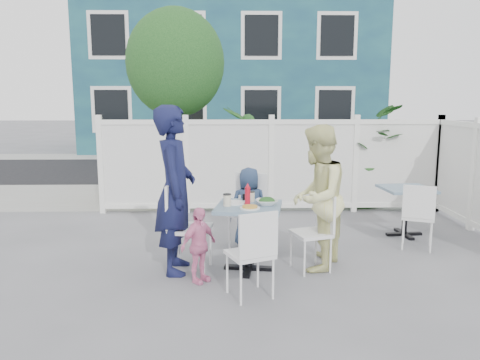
{
  "coord_description": "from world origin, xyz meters",
  "views": [
    {
      "loc": [
        -0.62,
        -5.52,
        1.92
      ],
      "look_at": [
        -0.49,
        0.01,
        0.98
      ],
      "focal_mm": 35.0,
      "sensor_mm": 36.0,
      "label": 1
    }
  ],
  "objects_px": {
    "utility_cabinet": "(154,161)",
    "chair_near": "(253,248)",
    "main_table": "(249,220)",
    "chair_back": "(249,205)",
    "boy": "(249,207)",
    "spare_table": "(406,198)",
    "woman": "(317,198)",
    "chair_right": "(317,226)",
    "toddler": "(199,245)",
    "chair_left": "(183,220)",
    "man": "(175,190)"
  },
  "relations": [
    {
      "from": "utility_cabinet",
      "to": "chair_near",
      "type": "relative_size",
      "value": 1.57
    },
    {
      "from": "main_table",
      "to": "chair_back",
      "type": "xyz_separation_m",
      "value": [
        0.04,
        0.88,
        -0.02
      ]
    },
    {
      "from": "utility_cabinet",
      "to": "boy",
      "type": "xyz_separation_m",
      "value": [
        1.79,
        -3.49,
        -0.17
      ]
    },
    {
      "from": "spare_table",
      "to": "woman",
      "type": "distance_m",
      "value": 2.01
    },
    {
      "from": "utility_cabinet",
      "to": "spare_table",
      "type": "xyz_separation_m",
      "value": [
        4.05,
        -3.07,
        -0.15
      ]
    },
    {
      "from": "chair_right",
      "to": "toddler",
      "type": "xyz_separation_m",
      "value": [
        -1.32,
        -0.36,
        -0.1
      ]
    },
    {
      "from": "spare_table",
      "to": "chair_left",
      "type": "height_order",
      "value": "chair_left"
    },
    {
      "from": "chair_left",
      "to": "chair_near",
      "type": "distance_m",
      "value": 1.11
    },
    {
      "from": "chair_left",
      "to": "man",
      "type": "bearing_deg",
      "value": -74.97
    },
    {
      "from": "woman",
      "to": "toddler",
      "type": "bearing_deg",
      "value": -48.42
    },
    {
      "from": "utility_cabinet",
      "to": "woman",
      "type": "bearing_deg",
      "value": -63.03
    },
    {
      "from": "chair_left",
      "to": "utility_cabinet",
      "type": "bearing_deg",
      "value": -158.7
    },
    {
      "from": "chair_left",
      "to": "woman",
      "type": "distance_m",
      "value": 1.54
    },
    {
      "from": "boy",
      "to": "chair_back",
      "type": "bearing_deg",
      "value": 83.01
    },
    {
      "from": "boy",
      "to": "man",
      "type": "bearing_deg",
      "value": 37.83
    },
    {
      "from": "boy",
      "to": "main_table",
      "type": "bearing_deg",
      "value": 78.85
    },
    {
      "from": "chair_left",
      "to": "chair_right",
      "type": "distance_m",
      "value": 1.53
    },
    {
      "from": "main_table",
      "to": "man",
      "type": "bearing_deg",
      "value": -179.73
    },
    {
      "from": "man",
      "to": "utility_cabinet",
      "type": "bearing_deg",
      "value": 10.61
    },
    {
      "from": "main_table",
      "to": "chair_right",
      "type": "height_order",
      "value": "chair_right"
    },
    {
      "from": "main_table",
      "to": "chair_right",
      "type": "xyz_separation_m",
      "value": [
        0.78,
        0.0,
        -0.07
      ]
    },
    {
      "from": "chair_back",
      "to": "toddler",
      "type": "xyz_separation_m",
      "value": [
        -0.59,
        -1.23,
        -0.16
      ]
    },
    {
      "from": "chair_near",
      "to": "woman",
      "type": "distance_m",
      "value": 1.19
    },
    {
      "from": "toddler",
      "to": "main_table",
      "type": "bearing_deg",
      "value": -14.38
    },
    {
      "from": "woman",
      "to": "boy",
      "type": "xyz_separation_m",
      "value": [
        -0.74,
        0.85,
        -0.3
      ]
    },
    {
      "from": "boy",
      "to": "chair_right",
      "type": "bearing_deg",
      "value": 120.87
    },
    {
      "from": "chair_near",
      "to": "toddler",
      "type": "height_order",
      "value": "chair_near"
    },
    {
      "from": "utility_cabinet",
      "to": "toddler",
      "type": "xyz_separation_m",
      "value": [
        1.21,
        -4.75,
        -0.29
      ]
    },
    {
      "from": "chair_right",
      "to": "man",
      "type": "height_order",
      "value": "man"
    },
    {
      "from": "chair_back",
      "to": "spare_table",
      "type": "bearing_deg",
      "value": -151.28
    },
    {
      "from": "man",
      "to": "chair_left",
      "type": "bearing_deg",
      "value": -84.67
    },
    {
      "from": "chair_left",
      "to": "chair_near",
      "type": "relative_size",
      "value": 1.14
    },
    {
      "from": "chair_near",
      "to": "spare_table",
      "type": "bearing_deg",
      "value": 19.51
    },
    {
      "from": "utility_cabinet",
      "to": "chair_back",
      "type": "xyz_separation_m",
      "value": [
        1.79,
        -3.52,
        -0.13
      ]
    },
    {
      "from": "man",
      "to": "main_table",
      "type": "bearing_deg",
      "value": -91.05
    },
    {
      "from": "utility_cabinet",
      "to": "boy",
      "type": "distance_m",
      "value": 3.93
    },
    {
      "from": "chair_right",
      "to": "boy",
      "type": "distance_m",
      "value": 1.16
    },
    {
      "from": "chair_right",
      "to": "boy",
      "type": "relative_size",
      "value": 0.83
    },
    {
      "from": "toddler",
      "to": "spare_table",
      "type": "bearing_deg",
      "value": -16.71
    },
    {
      "from": "woman",
      "to": "chair_near",
      "type": "bearing_deg",
      "value": -17.3
    },
    {
      "from": "chair_near",
      "to": "woman",
      "type": "relative_size",
      "value": 0.54
    },
    {
      "from": "spare_table",
      "to": "chair_left",
      "type": "distance_m",
      "value": 3.32
    },
    {
      "from": "main_table",
      "to": "chair_left",
      "type": "xyz_separation_m",
      "value": [
        -0.74,
        0.01,
        0.0
      ]
    },
    {
      "from": "man",
      "to": "chair_near",
      "type": "bearing_deg",
      "value": -135.11
    },
    {
      "from": "utility_cabinet",
      "to": "chair_near",
      "type": "bearing_deg",
      "value": -74.51
    },
    {
      "from": "utility_cabinet",
      "to": "main_table",
      "type": "xyz_separation_m",
      "value": [
        1.75,
        -4.39,
        -0.11
      ]
    },
    {
      "from": "chair_right",
      "to": "woman",
      "type": "distance_m",
      "value": 0.32
    },
    {
      "from": "man",
      "to": "boy",
      "type": "height_order",
      "value": "man"
    },
    {
      "from": "main_table",
      "to": "chair_right",
      "type": "relative_size",
      "value": 0.93
    },
    {
      "from": "woman",
      "to": "chair_right",
      "type": "bearing_deg",
      "value": 26.24
    }
  ]
}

